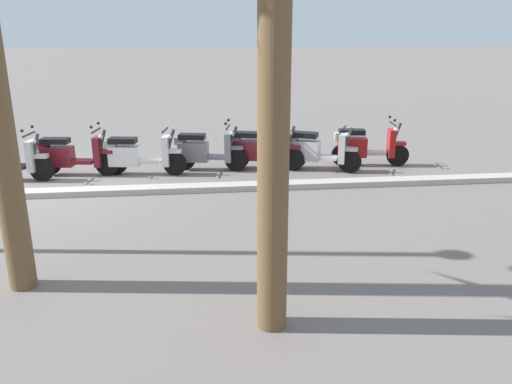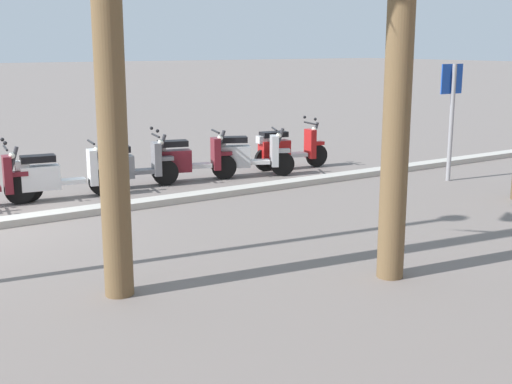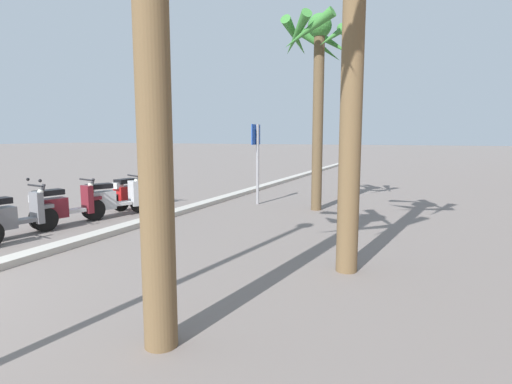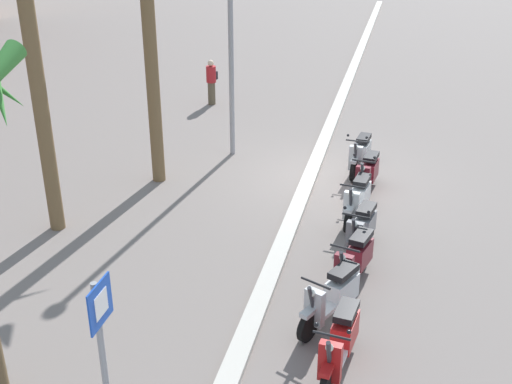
# 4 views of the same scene
# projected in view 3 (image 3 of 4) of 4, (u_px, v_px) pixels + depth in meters

# --- Properties ---
(scooter_red_last_in_row) EXTENTS (1.84, 0.61, 1.17)m
(scooter_red_last_in_row) POSITION_uv_depth(u_px,v_px,m) (135.00, 192.00, 11.73)
(scooter_red_last_in_row) COLOR black
(scooter_red_last_in_row) RESTS_ON ground
(scooter_silver_lead_nearest) EXTENTS (1.67, 0.92, 1.04)m
(scooter_silver_lead_nearest) POSITION_uv_depth(u_px,v_px,m) (111.00, 199.00, 10.52)
(scooter_silver_lead_nearest) COLOR black
(scooter_silver_lead_nearest) RESTS_ON ground
(scooter_maroon_second_in_line) EXTENTS (1.77, 0.74, 1.04)m
(scooter_maroon_second_in_line) POSITION_uv_depth(u_px,v_px,m) (62.00, 206.00, 9.43)
(scooter_maroon_second_in_line) COLOR black
(scooter_maroon_second_in_line) RESTS_ON ground
(scooter_grey_far_back) EXTENTS (1.72, 0.65, 1.17)m
(scooter_grey_far_back) POSITION_uv_depth(u_px,v_px,m) (9.00, 216.00, 8.28)
(scooter_grey_far_back) COLOR black
(scooter_grey_far_back) RESTS_ON ground
(crossing_sign) EXTENTS (0.60, 0.12, 2.40)m
(crossing_sign) POSITION_uv_depth(u_px,v_px,m) (257.00, 155.00, 12.36)
(crossing_sign) COLOR #939399
(crossing_sign) RESTS_ON ground
(palm_tree_near_sign) EXTENTS (2.06, 2.13, 5.27)m
(palm_tree_near_sign) POSITION_uv_depth(u_px,v_px,m) (319.00, 58.00, 11.04)
(palm_tree_near_sign) COLOR brown
(palm_tree_near_sign) RESTS_ON ground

